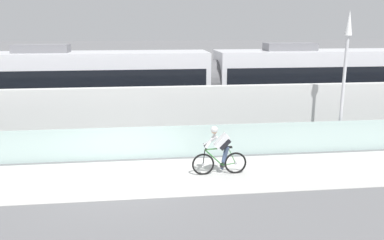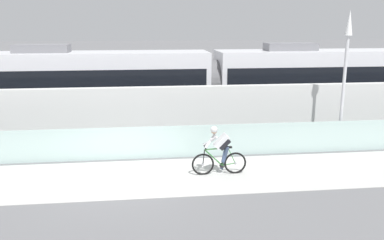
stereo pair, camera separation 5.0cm
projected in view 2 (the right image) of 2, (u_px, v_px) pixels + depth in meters
ground_plane at (123, 178)px, 12.58m from camera, size 200.00×200.00×0.00m
bike_path_deck at (123, 178)px, 12.58m from camera, size 32.00×3.20×0.01m
glass_parapet at (125, 143)px, 14.22m from camera, size 32.00×0.05×1.17m
concrete_barrier_wall at (127, 116)px, 15.83m from camera, size 32.00×0.36×2.31m
tram_rail_near at (130, 128)px, 18.50m from camera, size 32.00×0.08×0.01m
tram_rail_far at (131, 121)px, 19.88m from camera, size 32.00×0.08×0.01m
tram at (212, 84)px, 19.18m from camera, size 22.56×2.54×3.81m
cyclist_on_bike at (220, 151)px, 12.74m from camera, size 1.77×0.58×1.61m
lamp_post_antenna at (346, 63)px, 14.79m from camera, size 0.28×0.28×5.20m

